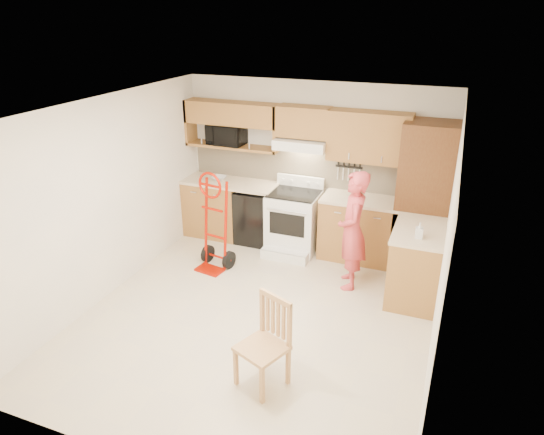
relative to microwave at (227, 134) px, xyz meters
The scene contains 28 objects.
floor 2.99m from the microwave, 56.96° to the right, with size 4.00×4.50×0.02m, color beige.
ceiling 2.63m from the microwave, 56.96° to the right, with size 4.00×4.50×0.02m, color white.
wall_back 1.42m from the microwave, ahead, with size 4.00×0.02×2.50m, color #F6E9CE.
wall_front 4.57m from the microwave, 72.66° to the right, with size 4.00×0.02×2.50m, color #F6E9CE.
wall_left 2.22m from the microwave, 107.41° to the right, with size 0.02×4.50×2.50m, color #F6E9CE.
wall_right 3.98m from the microwave, 31.77° to the right, with size 0.02×4.50×2.50m, color #F6E9CE.
backsplash 1.44m from the microwave, ahead, with size 3.92×0.03×0.55m, color beige.
lower_cab_left 1.22m from the microwave, 145.12° to the right, with size 0.90×0.60×0.90m, color #926031.
dishwasher 1.35m from the microwave, 13.64° to the right, with size 0.60×0.60×0.85m, color black.
lower_cab_right 2.50m from the microwave, ahead, with size 1.14×0.60×0.90m, color #926031.
countertop_left 0.75m from the microwave, 51.77° to the right, with size 1.50×0.63×0.04m, color #C5B699.
countertop_right 2.31m from the microwave, ahead, with size 1.14×0.63×0.04m, color #C5B699.
cab_return_right 3.41m from the microwave, 17.01° to the right, with size 0.60×1.00×0.90m, color #926031.
countertop_return 3.28m from the microwave, 17.01° to the right, with size 0.63×1.00×0.04m, color #C5B699.
pantry_tall 3.07m from the microwave, ahead, with size 0.70×0.60×2.10m, color #573518.
upper_cab_left 0.35m from the microwave, ahead, with size 1.50×0.33×0.34m, color #926031.
upper_shelf_mw 0.21m from the microwave, ahead, with size 1.50×0.33×0.04m, color #926031.
upper_cab_center 1.27m from the microwave, ahead, with size 0.76×0.33×0.44m, color #926031.
upper_cab_right 2.19m from the microwave, ahead, with size 1.14×0.33×0.70m, color #926031.
range_hood 1.24m from the microwave, ahead, with size 0.76×0.46×0.14m, color white.
knife_strip 1.95m from the microwave, ahead, with size 0.40×0.05×0.29m, color black, non-canonical shape.
microwave is the anchor object (origin of this frame).
range 1.64m from the microwave, 13.12° to the right, with size 0.74×0.98×1.09m, color white, non-canonical shape.
person 2.57m from the microwave, 23.31° to the right, with size 0.58×0.38×1.59m, color #CA3E45.
hand_truck 1.60m from the microwave, 75.14° to the right, with size 0.51×0.47×1.30m, color #A30F00, non-canonical shape.
dining_chair 3.82m from the microwave, 59.50° to the right, with size 0.42×0.46×0.93m, color tan, non-canonical shape.
soap_bottle 3.34m from the microwave, 21.23° to the right, with size 0.09×0.09×0.19m, color white.
bowl 0.70m from the microwave, 126.20° to the right, with size 0.23×0.23×0.06m, color white.
Camera 1 is at (1.93, -4.55, 3.43)m, focal length 32.10 mm.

